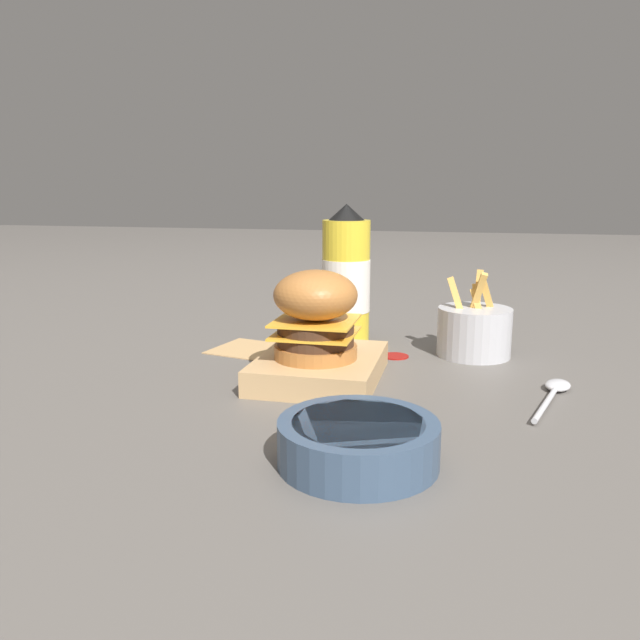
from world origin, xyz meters
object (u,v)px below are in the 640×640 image
object	(u,v)px
serving_board	(320,367)
ketchup_bottle	(346,280)
fries_basket	(474,331)
burger	(316,314)
side_bowl	(358,441)
spoon	(555,390)

from	to	relation	value
serving_board	ketchup_bottle	xyz separation A→B (m)	(-0.21, -0.01, 0.09)
serving_board	ketchup_bottle	world-z (taller)	ketchup_bottle
fries_basket	burger	bearing A→B (deg)	-47.76
burger	fries_basket	distance (m)	0.29
ketchup_bottle	side_bowl	size ratio (longest dim) A/B	1.51
side_bowl	spoon	world-z (taller)	side_bowl
ketchup_bottle	fries_basket	size ratio (longest dim) A/B	1.72
serving_board	fries_basket	bearing A→B (deg)	130.70
fries_basket	spoon	xyz separation A→B (m)	(0.17, 0.10, -0.03)
serving_board	side_bowl	size ratio (longest dim) A/B	1.32
burger	fries_basket	bearing A→B (deg)	132.24
serving_board	burger	world-z (taller)	burger
burger	fries_basket	world-z (taller)	burger
serving_board	fries_basket	xyz separation A→B (m)	(-0.18, 0.21, 0.02)
side_bowl	serving_board	bearing A→B (deg)	-158.98
burger	ketchup_bottle	world-z (taller)	ketchup_bottle
fries_basket	serving_board	bearing A→B (deg)	-49.30
ketchup_bottle	spoon	xyz separation A→B (m)	(0.20, 0.31, -0.10)
serving_board	burger	xyz separation A→B (m)	(0.01, -0.00, 0.08)
burger	side_bowl	distance (m)	0.27
side_bowl	spoon	size ratio (longest dim) A/B	0.92
burger	spoon	world-z (taller)	burger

